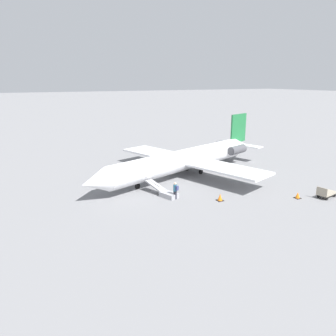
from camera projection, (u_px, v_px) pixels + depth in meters
ground_plane at (182, 176)px, 40.28m from camera, size 600.00×600.00×0.00m
airplane_main at (187, 159)px, 40.38m from camera, size 27.53×21.29×6.70m
boarding_stairs at (166, 193)px, 33.05m from camera, size 2.24×4.13×1.68m
passenger at (175, 190)px, 32.11m from camera, size 0.43×0.57×1.74m
luggage_cart at (326, 193)px, 32.73m from camera, size 2.36×1.47×1.22m
traffic_cone_near_stairs at (220, 197)px, 31.92m from camera, size 0.63×0.63×0.69m
traffic_cone_near_cart at (298, 195)px, 32.57m from camera, size 0.58×0.58×0.64m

